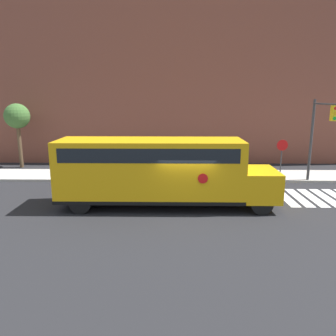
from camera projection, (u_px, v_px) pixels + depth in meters
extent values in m
plane|color=black|center=(186.00, 210.00, 15.36)|extent=(60.00, 60.00, 0.00)
cube|color=#B2ADA3|center=(182.00, 176.00, 21.69)|extent=(44.00, 3.00, 0.15)
cube|color=brown|center=(181.00, 82.00, 26.70)|extent=(32.00, 4.00, 12.72)
cube|color=white|center=(286.00, 197.00, 17.22)|extent=(0.50, 3.20, 0.01)
cube|color=white|center=(299.00, 197.00, 17.21)|extent=(0.50, 3.20, 0.01)
cube|color=white|center=(312.00, 197.00, 17.20)|extent=(0.50, 3.20, 0.01)
cube|color=white|center=(326.00, 198.00, 17.19)|extent=(0.50, 3.20, 0.01)
cube|color=#EAA80F|center=(150.00, 169.00, 15.49)|extent=(8.63, 2.50, 2.79)
cube|color=#EAA80F|center=(258.00, 184.00, 15.56)|extent=(1.65, 2.50, 1.37)
cube|color=black|center=(151.00, 195.00, 15.77)|extent=(8.63, 2.54, 0.16)
cube|color=black|center=(150.00, 151.00, 15.31)|extent=(7.94, 2.53, 0.64)
cylinder|color=red|center=(203.00, 179.00, 14.22)|extent=(0.44, 0.02, 0.44)
cylinder|color=black|center=(251.00, 190.00, 16.75)|extent=(1.00, 0.30, 1.00)
cylinder|color=black|center=(262.00, 204.00, 14.64)|extent=(1.00, 0.30, 1.00)
cylinder|color=black|center=(92.00, 190.00, 16.89)|extent=(1.00, 0.30, 1.00)
cylinder|color=black|center=(80.00, 203.00, 14.78)|extent=(1.00, 0.30, 1.00)
cylinder|color=#38383A|center=(281.00, 163.00, 20.26)|extent=(0.07, 0.07, 2.33)
cylinder|color=red|center=(282.00, 145.00, 19.97)|extent=(0.67, 0.03, 0.67)
cylinder|color=#38383A|center=(311.00, 142.00, 19.80)|extent=(0.16, 0.16, 5.05)
cylinder|color=#38383A|center=(324.00, 104.00, 18.05)|extent=(0.10, 2.59, 0.10)
cube|color=yellow|center=(334.00, 113.00, 16.98)|extent=(0.28, 0.28, 0.80)
cylinder|color=red|center=(336.00, 108.00, 16.78)|extent=(0.18, 0.02, 0.18)
cylinder|color=#EAB214|center=(335.00, 113.00, 16.84)|extent=(0.18, 0.02, 0.18)
cylinder|color=green|center=(335.00, 118.00, 16.89)|extent=(0.18, 0.02, 0.18)
cylinder|color=brown|center=(20.00, 146.00, 24.22)|extent=(0.27, 0.27, 3.28)
sphere|color=#3D662D|center=(17.00, 116.00, 23.75)|extent=(1.81, 1.81, 1.81)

